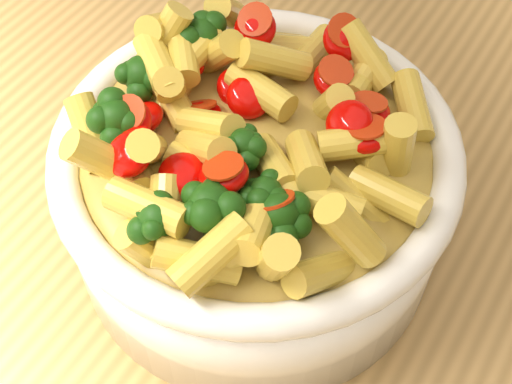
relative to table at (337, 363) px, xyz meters
The scene contains 3 objects.
table is the anchor object (origin of this frame).
serving_bowl 0.17m from the table, behind, with size 0.24×0.24×0.10m.
pasta_salad 0.23m from the table, behind, with size 0.19×0.19×0.04m.
Camera 1 is at (0.06, -0.22, 1.30)m, focal length 50.00 mm.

